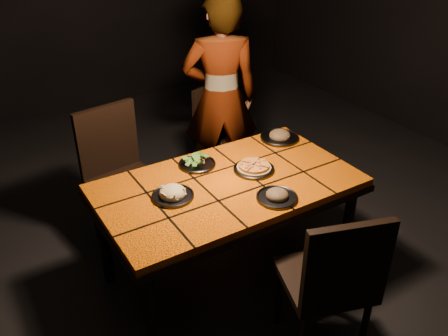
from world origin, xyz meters
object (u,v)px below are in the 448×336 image
dining_table (228,193)px  chair_far_right (219,130)px  chair_near (333,279)px  diner (221,98)px  chair_far_left (118,167)px  plate_pizza (254,168)px  plate_pasta (173,194)px

dining_table → chair_far_right: (0.59, 1.08, -0.15)m
chair_near → diner: 1.91m
diner → dining_table: bearing=84.9°
chair_near → chair_far_left: (-0.54, 1.66, 0.02)m
chair_far_right → plate_pizza: size_ratio=2.99×
chair_far_right → plate_pizza: bearing=-128.5°
dining_table → chair_near: chair_near is taller
plate_pizza → plate_pasta: plate_pasta is taller
dining_table → chair_near: size_ratio=1.63×
chair_near → chair_far_right: (0.48, 1.93, -0.05)m
diner → plate_pasta: size_ratio=6.77×
chair_near → plate_pasta: bearing=-43.1°
plate_pizza → plate_pasta: size_ratio=1.21×
chair_near → chair_far_left: 1.74m
chair_far_right → plate_pizza: (-0.37, -1.05, 0.25)m
dining_table → plate_pasta: 0.38m
chair_near → diner: (0.44, 1.84, 0.28)m
plate_pizza → chair_far_right: bearing=70.5°
plate_pasta → dining_table: bearing=-4.0°
diner → plate_pasta: diner is taller
dining_table → chair_far_left: chair_far_left is taller
chair_far_right → plate_pasta: size_ratio=3.62×
chair_far_left → diner: size_ratio=0.60×
chair_far_right → diner: (-0.04, -0.09, 0.33)m
dining_table → diner: 1.15m
plate_pizza → plate_pasta: bearing=-179.3°
diner → chair_far_right: bearing=-89.6°
chair_near → chair_far_left: chair_far_left is taller
chair_near → plate_pasta: size_ratio=3.94×
chair_far_left → plate_pasta: 0.81m
dining_table → diner: size_ratio=0.95×
diner → plate_pizza: bearing=94.8°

